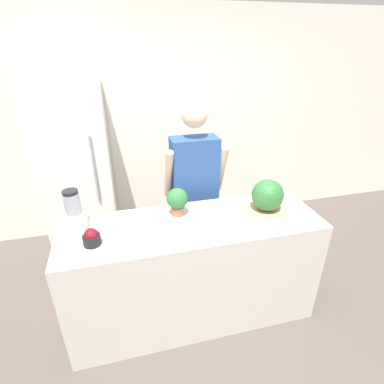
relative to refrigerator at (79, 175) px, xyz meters
name	(u,v)px	position (x,y,z in m)	size (l,w,h in m)	color
ground_plane	(203,342)	(0.94, -1.57, -0.94)	(14.00, 14.00, 0.00)	#564C47
wall_back	(158,126)	(0.94, 0.41, 0.36)	(8.00, 0.06, 2.60)	white
counter_island	(193,270)	(0.94, -1.24, -0.46)	(2.03, 0.66, 0.96)	beige
refrigerator	(79,175)	(0.00, 0.00, 0.00)	(0.68, 0.76, 1.88)	white
person	(194,192)	(1.11, -0.66, -0.02)	(0.57, 0.28, 1.77)	gray
cutting_board	(264,210)	(1.56, -1.21, 0.02)	(0.39, 0.29, 0.01)	tan
watermelon	(268,195)	(1.57, -1.21, 0.16)	(0.26, 0.26, 0.26)	#2D6B33
bowl_cherries	(92,238)	(0.20, -1.34, 0.07)	(0.12, 0.12, 0.12)	black
bowl_cream	(119,234)	(0.38, -1.31, 0.05)	(0.12, 0.12, 0.10)	beige
blender	(74,212)	(0.07, -1.09, 0.15)	(0.15, 0.15, 0.31)	silver
potted_plant	(177,200)	(0.85, -1.09, 0.15)	(0.17, 0.17, 0.23)	#996647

